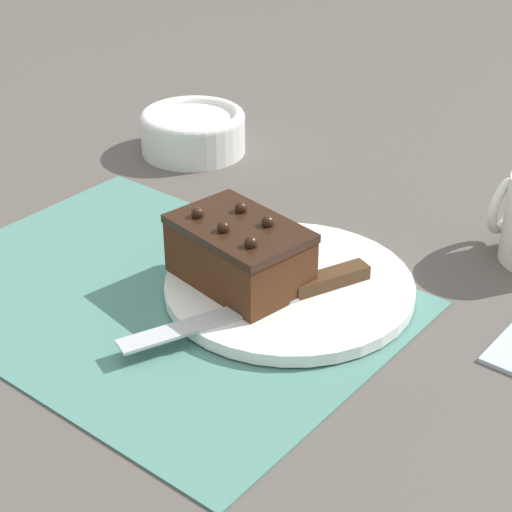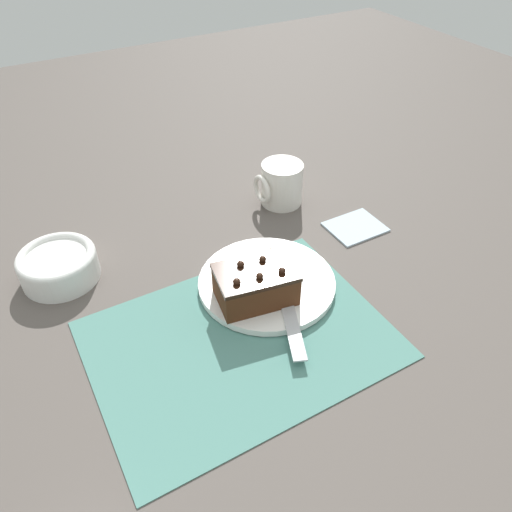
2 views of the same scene
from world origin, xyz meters
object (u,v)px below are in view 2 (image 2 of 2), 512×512
object	(u,v)px
chocolate_cake	(256,284)
serving_knife	(282,282)
cake_plate	(267,282)
small_bowl	(58,265)
coffee_mug	(281,184)

from	to	relation	value
chocolate_cake	serving_knife	size ratio (longest dim) A/B	0.58
cake_plate	serving_knife	xyz separation A→B (m)	(-0.02, 0.02, 0.01)
cake_plate	chocolate_cake	size ratio (longest dim) A/B	1.70
cake_plate	small_bowl	xyz separation A→B (m)	(0.31, -0.20, 0.02)
cake_plate	small_bowl	bearing A→B (deg)	-33.25
serving_knife	small_bowl	size ratio (longest dim) A/B	1.77
chocolate_cake	serving_knife	bearing A→B (deg)	-172.78
chocolate_cake	serving_knife	distance (m)	0.06
serving_knife	coffee_mug	world-z (taller)	coffee_mug
cake_plate	small_bowl	distance (m)	0.37
cake_plate	small_bowl	size ratio (longest dim) A/B	1.76
cake_plate	coffee_mug	distance (m)	0.27
serving_knife	small_bowl	xyz separation A→B (m)	(0.33, -0.23, 0.01)
serving_knife	coffee_mug	xyz separation A→B (m)	(-0.14, -0.24, 0.02)
coffee_mug	cake_plate	bearing A→B (deg)	53.30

